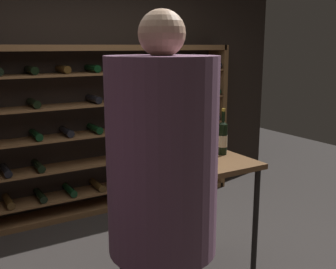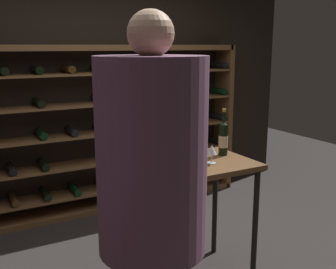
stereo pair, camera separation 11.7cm
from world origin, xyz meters
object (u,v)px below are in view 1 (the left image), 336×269
(person_guest_khaki, at_px, (162,203))
(wine_bottle_amber_reserve, at_px, (179,142))
(wine_rack, at_px, (109,129))
(wine_glass_stemmed_right, at_px, (213,150))
(wine_glass_stemmed_left, at_px, (195,150))
(wine_bottle_green_slim, at_px, (223,138))
(tasting_table, at_px, (189,180))

(person_guest_khaki, height_order, wine_bottle_amber_reserve, person_guest_khaki)
(wine_rack, height_order, person_guest_khaki, person_guest_khaki)
(wine_glass_stemmed_right, relative_size, wine_glass_stemmed_left, 0.95)
(wine_rack, relative_size, wine_glass_stemmed_right, 22.19)
(wine_bottle_green_slim, xyz_separation_m, wine_glass_stemmed_right, (-0.22, -0.15, -0.04))
(wine_bottle_amber_reserve, xyz_separation_m, wine_glass_stemmed_right, (0.11, -0.28, -0.02))
(person_guest_khaki, bearing_deg, wine_bottle_amber_reserve, 174.55)
(wine_bottle_green_slim, bearing_deg, wine_glass_stemmed_right, -144.73)
(wine_rack, xyz_separation_m, person_guest_khaki, (-0.81, -2.54, 0.18))
(tasting_table, relative_size, wine_glass_stemmed_left, 6.71)
(person_guest_khaki, bearing_deg, tasting_table, 170.11)
(person_guest_khaki, distance_m, wine_bottle_amber_reserve, 1.29)
(wine_rack, bearing_deg, tasting_table, -93.01)
(person_guest_khaki, xyz_separation_m, wine_bottle_amber_reserve, (0.76, 1.04, -0.01))
(person_guest_khaki, bearing_deg, wine_rack, -166.85)
(wine_rack, xyz_separation_m, wine_bottle_amber_reserve, (-0.05, -1.50, 0.17))
(wine_glass_stemmed_right, bearing_deg, wine_glass_stemmed_left, 165.03)
(tasting_table, distance_m, wine_bottle_green_slim, 0.46)
(person_guest_khaki, height_order, wine_glass_stemmed_right, person_guest_khaki)
(person_guest_khaki, bearing_deg, wine_bottle_green_slim, 160.76)
(wine_rack, height_order, wine_glass_stemmed_right, wine_rack)
(wine_bottle_green_slim, xyz_separation_m, wine_bottle_amber_reserve, (-0.33, 0.12, -0.02))
(tasting_table, height_order, wine_bottle_green_slim, wine_bottle_green_slim)
(wine_bottle_amber_reserve, distance_m, wine_glass_stemmed_right, 0.30)
(person_guest_khaki, height_order, wine_bottle_green_slim, person_guest_khaki)
(tasting_table, bearing_deg, wine_glass_stemmed_left, -65.42)
(wine_glass_stemmed_left, bearing_deg, wine_rack, 87.68)
(tasting_table, bearing_deg, wine_rack, 86.99)
(tasting_table, distance_m, person_guest_khaki, 1.13)
(wine_bottle_green_slim, bearing_deg, wine_rack, 99.80)
(wine_rack, distance_m, tasting_table, 1.71)
(wine_bottle_green_slim, relative_size, wine_glass_stemmed_left, 2.54)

